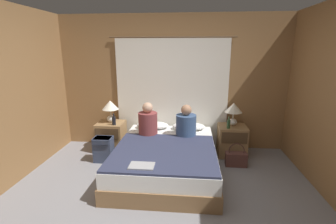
% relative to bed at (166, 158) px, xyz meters
% --- Properties ---
extents(ground_plane, '(16.00, 16.00, 0.00)m').
position_rel_bed_xyz_m(ground_plane, '(0.00, -0.98, -0.22)').
color(ground_plane, gray).
extents(wall_back, '(4.36, 0.06, 2.50)m').
position_rel_bed_xyz_m(wall_back, '(0.00, 1.11, 1.03)').
color(wall_back, olive).
rests_on(wall_back, ground_plane).
extents(curtain_panel, '(2.30, 0.03, 2.10)m').
position_rel_bed_xyz_m(curtain_panel, '(0.00, 1.05, 0.83)').
color(curtain_panel, white).
rests_on(curtain_panel, ground_plane).
extents(bed, '(1.53, 1.99, 0.44)m').
position_rel_bed_xyz_m(bed, '(0.00, 0.00, 0.00)').
color(bed, olive).
rests_on(bed, ground_plane).
extents(nightstand_left, '(0.49, 0.47, 0.55)m').
position_rel_bed_xyz_m(nightstand_left, '(-1.12, 0.73, 0.06)').
color(nightstand_left, '#937047').
rests_on(nightstand_left, ground_plane).
extents(nightstand_right, '(0.49, 0.47, 0.55)m').
position_rel_bed_xyz_m(nightstand_right, '(1.12, 0.73, 0.06)').
color(nightstand_right, '#937047').
rests_on(nightstand_right, ground_plane).
extents(lamp_left, '(0.31, 0.31, 0.41)m').
position_rel_bed_xyz_m(lamp_left, '(-1.12, 0.78, 0.61)').
color(lamp_left, silver).
rests_on(lamp_left, nightstand_left).
extents(lamp_right, '(0.31, 0.31, 0.41)m').
position_rel_bed_xyz_m(lamp_right, '(1.12, 0.78, 0.61)').
color(lamp_right, silver).
rests_on(lamp_right, nightstand_right).
extents(pillow_left, '(0.60, 0.33, 0.12)m').
position_rel_bed_xyz_m(pillow_left, '(-0.34, 0.79, 0.28)').
color(pillow_left, white).
rests_on(pillow_left, bed).
extents(pillow_right, '(0.60, 0.33, 0.12)m').
position_rel_bed_xyz_m(pillow_right, '(0.34, 0.79, 0.28)').
color(pillow_right, white).
rests_on(pillow_right, bed).
extents(blanket_on_bed, '(1.47, 1.36, 0.03)m').
position_rel_bed_xyz_m(blanket_on_bed, '(0.00, -0.28, 0.24)').
color(blanket_on_bed, '#2D334C').
rests_on(blanket_on_bed, bed).
extents(person_left_in_bed, '(0.32, 0.32, 0.57)m').
position_rel_bed_xyz_m(person_left_in_bed, '(-0.36, 0.43, 0.45)').
color(person_left_in_bed, brown).
rests_on(person_left_in_bed, bed).
extents(person_right_in_bed, '(0.34, 0.34, 0.55)m').
position_rel_bed_xyz_m(person_right_in_bed, '(0.29, 0.43, 0.44)').
color(person_right_in_bed, '#38517A').
rests_on(person_right_in_bed, bed).
extents(beer_bottle_on_left_stand, '(0.07, 0.07, 0.22)m').
position_rel_bed_xyz_m(beer_bottle_on_left_stand, '(-1.01, 0.60, 0.41)').
color(beer_bottle_on_left_stand, black).
rests_on(beer_bottle_on_left_stand, nightstand_left).
extents(beer_bottle_on_right_stand, '(0.06, 0.06, 0.21)m').
position_rel_bed_xyz_m(beer_bottle_on_right_stand, '(1.02, 0.60, 0.41)').
color(beer_bottle_on_right_stand, '#2D4C28').
rests_on(beer_bottle_on_right_stand, nightstand_right).
extents(laptop_on_bed, '(0.31, 0.20, 0.02)m').
position_rel_bed_xyz_m(laptop_on_bed, '(-0.22, -0.79, 0.26)').
color(laptop_on_bed, '#9EA0A5').
rests_on(laptop_on_bed, blanket_on_bed).
extents(backpack_on_floor, '(0.31, 0.26, 0.43)m').
position_rel_bed_xyz_m(backpack_on_floor, '(-1.11, 0.26, 0.02)').
color(backpack_on_floor, '#333D56').
rests_on(backpack_on_floor, ground_plane).
extents(handbag_on_floor, '(0.35, 0.16, 0.40)m').
position_rel_bed_xyz_m(handbag_on_floor, '(1.13, 0.29, -0.09)').
color(handbag_on_floor, brown).
rests_on(handbag_on_floor, ground_plane).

